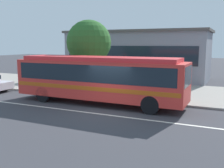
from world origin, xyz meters
name	(u,v)px	position (x,y,z in m)	size (l,w,h in m)	color
ground_plane	(109,111)	(0.00, 0.00, 0.00)	(120.00, 120.00, 0.00)	#3A3A40
sidewalk_slab	(145,90)	(0.00, 6.71, 0.06)	(60.00, 8.00, 0.12)	gray
lane_stripe_center	(102,114)	(0.00, -0.80, 0.00)	(56.00, 0.16, 0.01)	silver
transit_bus	(99,77)	(-1.32, 1.36, 1.69)	(10.75, 2.51, 2.92)	red
pedestrian_waiting_near_sign	(77,79)	(-4.36, 3.69, 1.10)	(0.48, 0.48, 1.68)	#303632
pedestrian_walking_along_curb	(157,84)	(1.64, 4.03, 1.06)	(0.39, 0.39, 1.61)	#2A2354
bus_stop_sign	(169,75)	(2.61, 3.13, 1.80)	(0.11, 0.44, 2.62)	gray
street_tree_near_stop	(89,43)	(-4.06, 5.03, 3.77)	(3.43, 3.43, 5.39)	brown
station_building	(138,55)	(-3.07, 13.75, 2.52)	(14.56, 6.75, 5.02)	gray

